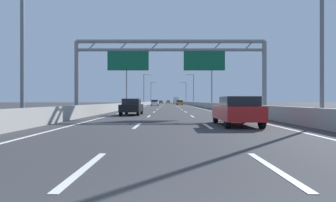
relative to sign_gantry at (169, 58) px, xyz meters
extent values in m
plane|color=#38383A|center=(0.08, 78.55, -4.80)|extent=(260.00, 260.00, 0.00)
cube|color=white|center=(-1.72, -17.95, -4.79)|extent=(0.16, 3.00, 0.01)
cube|color=white|center=(-1.72, -8.95, -4.79)|extent=(0.16, 3.00, 0.01)
cube|color=white|center=(-1.72, 0.05, -4.79)|extent=(0.16, 3.00, 0.01)
cube|color=white|center=(-1.72, 9.05, -4.79)|extent=(0.16, 3.00, 0.01)
cube|color=white|center=(-1.72, 18.05, -4.79)|extent=(0.16, 3.00, 0.01)
cube|color=white|center=(-1.72, 27.05, -4.79)|extent=(0.16, 3.00, 0.01)
cube|color=white|center=(-1.72, 36.05, -4.79)|extent=(0.16, 3.00, 0.01)
cube|color=white|center=(-1.72, 45.05, -4.79)|extent=(0.16, 3.00, 0.01)
cube|color=white|center=(-1.72, 54.05, -4.79)|extent=(0.16, 3.00, 0.01)
cube|color=white|center=(-1.72, 63.05, -4.79)|extent=(0.16, 3.00, 0.01)
cube|color=white|center=(-1.72, 72.05, -4.79)|extent=(0.16, 3.00, 0.01)
cube|color=white|center=(-1.72, 81.05, -4.79)|extent=(0.16, 3.00, 0.01)
cube|color=white|center=(-1.72, 90.05, -4.79)|extent=(0.16, 3.00, 0.01)
cube|color=white|center=(-1.72, 99.05, -4.79)|extent=(0.16, 3.00, 0.01)
cube|color=white|center=(-1.72, 108.05, -4.79)|extent=(0.16, 3.00, 0.01)
cube|color=white|center=(-1.72, 117.05, -4.79)|extent=(0.16, 3.00, 0.01)
cube|color=white|center=(-1.72, 126.05, -4.79)|extent=(0.16, 3.00, 0.01)
cube|color=white|center=(-1.72, 135.05, -4.79)|extent=(0.16, 3.00, 0.01)
cube|color=white|center=(1.88, -17.95, -4.79)|extent=(0.16, 3.00, 0.01)
cube|color=white|center=(1.88, -8.95, -4.79)|extent=(0.16, 3.00, 0.01)
cube|color=white|center=(1.88, 0.05, -4.79)|extent=(0.16, 3.00, 0.01)
cube|color=white|center=(1.88, 9.05, -4.79)|extent=(0.16, 3.00, 0.01)
cube|color=white|center=(1.88, 18.05, -4.79)|extent=(0.16, 3.00, 0.01)
cube|color=white|center=(1.88, 27.05, -4.79)|extent=(0.16, 3.00, 0.01)
cube|color=white|center=(1.88, 36.05, -4.79)|extent=(0.16, 3.00, 0.01)
cube|color=white|center=(1.88, 45.05, -4.79)|extent=(0.16, 3.00, 0.01)
cube|color=white|center=(1.88, 54.05, -4.79)|extent=(0.16, 3.00, 0.01)
cube|color=white|center=(1.88, 63.05, -4.79)|extent=(0.16, 3.00, 0.01)
cube|color=white|center=(1.88, 72.05, -4.79)|extent=(0.16, 3.00, 0.01)
cube|color=white|center=(1.88, 81.05, -4.79)|extent=(0.16, 3.00, 0.01)
cube|color=white|center=(1.88, 90.05, -4.79)|extent=(0.16, 3.00, 0.01)
cube|color=white|center=(1.88, 99.05, -4.79)|extent=(0.16, 3.00, 0.01)
cube|color=white|center=(1.88, 108.05, -4.79)|extent=(0.16, 3.00, 0.01)
cube|color=white|center=(1.88, 117.05, -4.79)|extent=(0.16, 3.00, 0.01)
cube|color=white|center=(1.88, 126.05, -4.79)|extent=(0.16, 3.00, 0.01)
cube|color=white|center=(1.88, 135.05, -4.79)|extent=(0.16, 3.00, 0.01)
cube|color=white|center=(-5.17, 66.55, -4.79)|extent=(0.16, 176.00, 0.01)
cube|color=white|center=(5.33, 66.55, -4.79)|extent=(0.16, 176.00, 0.01)
cube|color=#9E9E99|center=(-6.82, 88.55, -4.33)|extent=(0.45, 220.00, 0.95)
cube|color=#9E9E99|center=(6.98, 88.55, -4.33)|extent=(0.45, 220.00, 0.95)
cylinder|color=gray|center=(-7.67, 0.00, -1.70)|extent=(0.36, 0.36, 6.20)
cylinder|color=gray|center=(7.84, 0.00, -1.70)|extent=(0.36, 0.36, 6.20)
cylinder|color=gray|center=(0.08, 0.00, 1.40)|extent=(15.51, 0.32, 0.32)
cylinder|color=gray|center=(0.08, 0.00, 0.70)|extent=(15.51, 0.26, 0.26)
cylinder|color=gray|center=(-6.38, 0.00, 1.05)|extent=(0.74, 0.10, 0.74)
cylinder|color=gray|center=(-3.79, 0.00, 1.05)|extent=(0.74, 0.10, 0.74)
cylinder|color=gray|center=(-1.21, 0.00, 1.05)|extent=(0.74, 0.10, 0.74)
cylinder|color=gray|center=(1.38, 0.00, 1.05)|extent=(0.74, 0.10, 0.74)
cylinder|color=gray|center=(3.96, 0.00, 1.05)|extent=(0.74, 0.10, 0.74)
cylinder|color=gray|center=(6.54, 0.00, 1.05)|extent=(0.74, 0.10, 0.74)
cube|color=#0F5B3D|center=(-3.42, 0.00, -0.20)|extent=(3.40, 0.12, 1.60)
cube|color=#0F5B3D|center=(2.87, 0.00, -0.20)|extent=(3.40, 0.12, 1.60)
cylinder|color=slate|center=(-7.62, -8.82, -0.05)|extent=(0.20, 0.20, 9.50)
cylinder|color=slate|center=(7.78, -8.82, -0.05)|extent=(0.20, 0.20, 9.50)
cylinder|color=slate|center=(-7.62, 27.67, -0.05)|extent=(0.20, 0.20, 9.50)
cylinder|color=slate|center=(-6.52, 27.67, 4.55)|extent=(2.20, 0.12, 0.12)
cube|color=#F2EAC6|center=(-5.42, 27.67, 4.45)|extent=(0.56, 0.28, 0.20)
cylinder|color=slate|center=(7.78, 27.67, -0.05)|extent=(0.20, 0.20, 9.50)
cylinder|color=slate|center=(6.68, 27.67, 4.55)|extent=(2.20, 0.12, 0.12)
cube|color=#F2EAC6|center=(5.58, 27.67, 4.45)|extent=(0.56, 0.28, 0.20)
cylinder|color=slate|center=(-7.62, 64.15, -0.05)|extent=(0.20, 0.20, 9.50)
cylinder|color=slate|center=(-6.52, 64.15, 4.55)|extent=(2.20, 0.12, 0.12)
cube|color=#F2EAC6|center=(-5.42, 64.15, 4.45)|extent=(0.56, 0.28, 0.20)
cylinder|color=slate|center=(7.78, 64.15, -0.05)|extent=(0.20, 0.20, 9.50)
cylinder|color=slate|center=(6.68, 64.15, 4.55)|extent=(2.20, 0.12, 0.12)
cube|color=#F2EAC6|center=(5.58, 64.15, 4.45)|extent=(0.56, 0.28, 0.20)
cylinder|color=slate|center=(-7.62, 100.63, -0.05)|extent=(0.20, 0.20, 9.50)
cylinder|color=slate|center=(-6.52, 100.63, 4.55)|extent=(2.20, 0.12, 0.12)
cube|color=#F2EAC6|center=(-5.42, 100.63, 4.45)|extent=(0.56, 0.28, 0.20)
cylinder|color=slate|center=(7.78, 100.63, -0.05)|extent=(0.20, 0.20, 9.50)
cylinder|color=slate|center=(6.68, 100.63, 4.55)|extent=(2.20, 0.12, 0.12)
cube|color=#F2EAC6|center=(5.58, 100.63, 4.45)|extent=(0.56, 0.28, 0.20)
cube|color=black|center=(-3.42, 2.47, -4.16)|extent=(1.70, 4.49, 0.64)
cube|color=black|center=(-3.42, 2.23, -3.58)|extent=(1.50, 1.93, 0.52)
cylinder|color=black|center=(-4.16, 4.17, -4.48)|extent=(0.22, 0.64, 0.64)
cylinder|color=black|center=(-2.68, 4.17, -4.48)|extent=(0.22, 0.64, 0.64)
cylinder|color=black|center=(-4.16, 0.78, -4.48)|extent=(0.22, 0.64, 0.64)
cylinder|color=black|center=(-2.68, 0.78, -4.48)|extent=(0.22, 0.64, 0.64)
cube|color=red|center=(3.43, -8.57, -4.12)|extent=(1.82, 4.39, 0.71)
cube|color=black|center=(3.43, -9.17, -3.53)|extent=(1.60, 2.06, 0.47)
cylinder|color=black|center=(2.63, -6.92, -4.48)|extent=(0.22, 0.64, 0.64)
cylinder|color=black|center=(4.24, -6.92, -4.48)|extent=(0.22, 0.64, 0.64)
cylinder|color=black|center=(2.63, -10.21, -4.48)|extent=(0.22, 0.64, 0.64)
cylinder|color=black|center=(4.24, -10.21, -4.48)|extent=(0.22, 0.64, 0.64)
cube|color=#A8ADB2|center=(3.59, 76.89, -4.16)|extent=(1.83, 4.21, 0.63)
cube|color=black|center=(3.59, 76.81, -3.59)|extent=(1.61, 1.76, 0.52)
cylinder|color=black|center=(2.78, 78.44, -4.48)|extent=(0.22, 0.64, 0.64)
cylinder|color=black|center=(4.40, 78.44, -4.48)|extent=(0.22, 0.64, 0.64)
cylinder|color=black|center=(2.78, 75.33, -4.48)|extent=(0.22, 0.64, 0.64)
cylinder|color=black|center=(4.40, 75.33, -4.48)|extent=(0.22, 0.64, 0.64)
cube|color=yellow|center=(-0.05, 114.22, -4.18)|extent=(1.79, 4.34, 0.60)
cube|color=black|center=(-0.05, 113.97, -3.62)|extent=(1.58, 1.98, 0.52)
cylinder|color=black|center=(-0.83, 115.84, -4.48)|extent=(0.22, 0.64, 0.64)
cylinder|color=black|center=(0.74, 115.84, -4.48)|extent=(0.22, 0.64, 0.64)
cylinder|color=black|center=(-0.83, 112.60, -4.48)|extent=(0.22, 0.64, 0.64)
cylinder|color=black|center=(0.74, 112.60, -4.48)|extent=(0.22, 0.64, 0.64)
cube|color=silver|center=(-3.62, 51.11, -4.15)|extent=(1.89, 4.30, 0.67)
cube|color=black|center=(-3.62, 50.72, -3.54)|extent=(1.66, 1.75, 0.55)
cylinder|color=black|center=(-4.45, 52.71, -4.48)|extent=(0.22, 0.64, 0.64)
cylinder|color=black|center=(-2.79, 52.71, -4.48)|extent=(0.22, 0.64, 0.64)
cylinder|color=black|center=(-4.45, 49.51, -4.48)|extent=(0.22, 0.64, 0.64)
cylinder|color=black|center=(-2.79, 49.51, -4.48)|extent=(0.22, 0.64, 0.64)
cube|color=orange|center=(3.69, 66.00, -4.16)|extent=(1.88, 4.66, 0.63)
cube|color=black|center=(3.69, 65.80, -3.61)|extent=(1.65, 2.04, 0.49)
cylinder|color=black|center=(2.86, 67.78, -4.48)|extent=(0.22, 0.64, 0.64)
cylinder|color=black|center=(4.52, 67.78, -4.48)|extent=(0.22, 0.64, 0.64)
cylinder|color=black|center=(2.86, 64.22, -4.48)|extent=(0.22, 0.64, 0.64)
cylinder|color=black|center=(4.52, 64.22, -4.48)|extent=(0.22, 0.64, 0.64)
cube|color=#1E7A38|center=(-3.59, 112.75, -4.17)|extent=(1.83, 4.67, 0.61)
cube|color=black|center=(-3.59, 112.49, -3.64)|extent=(1.61, 2.20, 0.46)
cylinder|color=black|center=(-4.39, 114.54, -4.48)|extent=(0.22, 0.64, 0.64)
cylinder|color=black|center=(-2.78, 114.54, -4.48)|extent=(0.22, 0.64, 0.64)
cylinder|color=black|center=(-4.39, 110.97, -4.48)|extent=(0.22, 0.64, 0.64)
cylinder|color=black|center=(-2.78, 110.97, -4.48)|extent=(0.22, 0.64, 0.64)
cube|color=#B21E19|center=(3.67, 114.29, -3.28)|extent=(2.40, 2.30, 2.09)
cube|color=silver|center=(3.67, 110.08, -3.07)|extent=(2.40, 5.71, 2.51)
cylinder|color=black|center=(2.61, 114.54, -4.32)|extent=(0.28, 0.96, 0.96)
cylinder|color=black|center=(4.73, 114.54, -4.32)|extent=(0.28, 0.96, 0.96)
cylinder|color=black|center=(2.61, 108.62, -4.32)|extent=(0.28, 0.96, 0.96)
cylinder|color=black|center=(4.73, 108.62, -4.32)|extent=(0.28, 0.96, 0.96)
camera|label=1|loc=(-0.13, -23.34, -3.51)|focal=30.27mm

